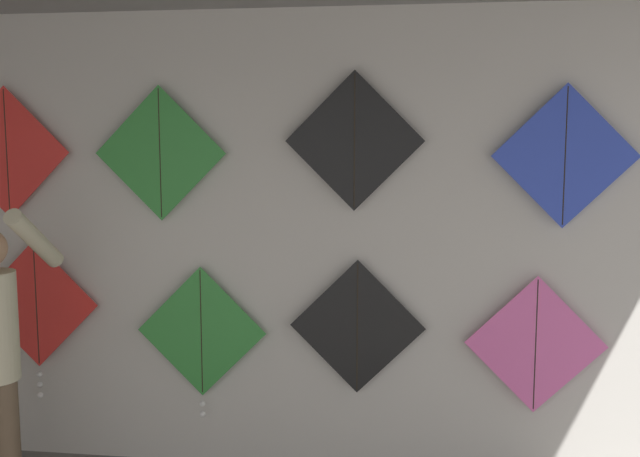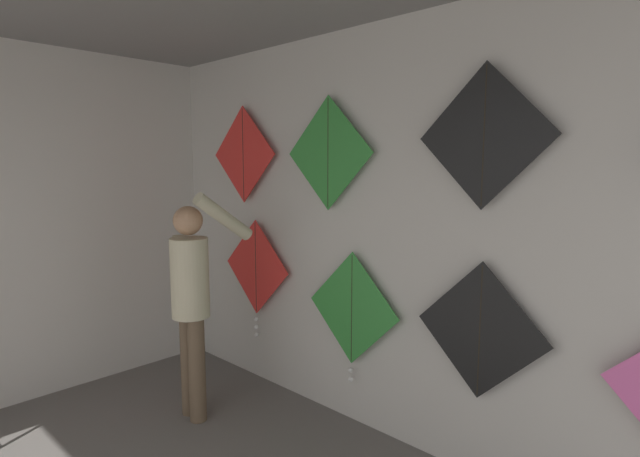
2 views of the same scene
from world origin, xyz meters
name	(u,v)px [view 2 (image 2 of 2)]	position (x,y,z in m)	size (l,w,h in m)	color
back_panel	(409,238)	(0.00, 4.13, 1.40)	(5.81, 0.06, 2.80)	beige
shopkeeper	(192,292)	(-1.32, 3.32, 0.95)	(0.43, 0.57, 1.69)	brown
kite_0	(256,270)	(-1.48, 4.04, 0.98)	(0.81, 0.04, 1.02)	red
kite_1	(352,311)	(-0.41, 4.04, 0.85)	(0.81, 0.04, 0.95)	#338C38
kite_2	(480,331)	(0.55, 4.04, 0.93)	(0.81, 0.01, 0.81)	black
kite_4	(243,155)	(-1.62, 4.04, 1.96)	(0.81, 0.01, 0.81)	red
kite_5	(328,153)	(-0.64, 4.04, 1.96)	(0.81, 0.01, 0.81)	#338C38
kite_6	(484,136)	(0.53, 4.04, 2.03)	(0.81, 0.01, 0.81)	black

